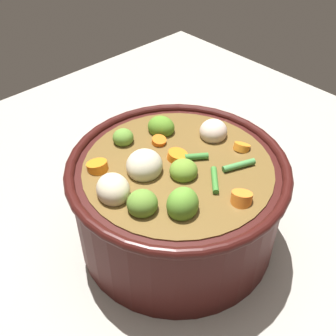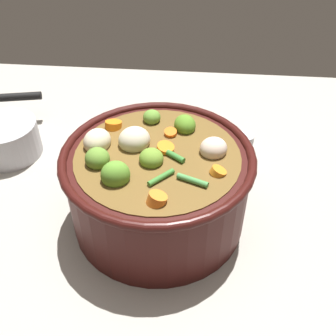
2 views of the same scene
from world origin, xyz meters
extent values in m
plane|color=#9E998E|center=(0.00, 0.00, 0.00)|extent=(1.10, 1.10, 0.00)
cylinder|color=#38110F|center=(0.00, 0.00, 0.07)|extent=(0.29, 0.29, 0.14)
torus|color=#38110F|center=(0.00, 0.00, 0.14)|extent=(0.30, 0.30, 0.01)
cylinder|color=brown|center=(0.00, 0.00, 0.07)|extent=(0.25, 0.25, 0.13)
ellipsoid|color=olive|center=(0.01, 0.02, 0.15)|extent=(0.05, 0.05, 0.03)
ellipsoid|color=#5F9133|center=(0.02, -0.09, 0.15)|extent=(0.04, 0.04, 0.02)
ellipsoid|color=olive|center=(0.09, 0.03, 0.15)|extent=(0.05, 0.05, 0.03)
ellipsoid|color=#558825|center=(-0.04, -0.07, 0.15)|extent=(0.05, 0.05, 0.03)
ellipsoid|color=#5C942E|center=(0.05, 0.06, 0.15)|extent=(0.05, 0.05, 0.04)
cylinder|color=orange|center=(0.08, -0.07, 0.14)|extent=(0.03, 0.03, 0.02)
cylinder|color=orange|center=(-0.01, 0.10, 0.14)|extent=(0.04, 0.04, 0.02)
cylinder|color=orange|center=(-0.09, 0.03, 0.14)|extent=(0.03, 0.03, 0.02)
cylinder|color=orange|center=(-0.02, -0.05, 0.14)|extent=(0.02, 0.02, 0.01)
cylinder|color=orange|center=(-0.01, -0.01, 0.14)|extent=(0.04, 0.04, 0.02)
ellipsoid|color=beige|center=(0.04, -0.02, 0.15)|extent=(0.07, 0.07, 0.04)
ellipsoid|color=beige|center=(-0.08, -0.01, 0.15)|extent=(0.06, 0.06, 0.03)
ellipsoid|color=beige|center=(0.10, -0.01, 0.15)|extent=(0.05, 0.06, 0.04)
cylinder|color=#488E46|center=(-0.06, 0.06, 0.14)|extent=(0.05, 0.02, 0.01)
cylinder|color=#3A7D32|center=(-0.03, 0.01, 0.14)|extent=(0.03, 0.03, 0.01)
cylinder|color=#3B7F30|center=(-0.01, 0.05, 0.14)|extent=(0.04, 0.04, 0.01)
cylinder|color=silver|center=(-0.15, -0.15, 0.03)|extent=(0.03, 0.03, 0.06)
cylinder|color=#B7B7BC|center=(-0.15, -0.15, 0.07)|extent=(0.03, 0.03, 0.01)
camera|label=1|loc=(0.30, 0.30, 0.50)|focal=45.02mm
camera|label=2|loc=(-0.06, 0.47, 0.51)|focal=42.61mm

